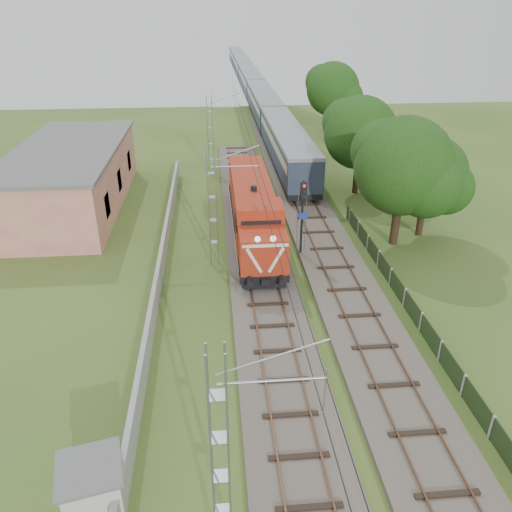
{
  "coord_description": "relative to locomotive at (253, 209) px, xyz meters",
  "views": [
    {
      "loc": [
        -2.86,
        -18.46,
        15.99
      ],
      "look_at": [
        -0.47,
        8.5,
        2.2
      ],
      "focal_mm": 35.0,
      "sensor_mm": 36.0,
      "label": 1
    }
  ],
  "objects": [
    {
      "name": "tree_c",
      "position": [
        10.46,
        9.14,
        3.27
      ],
      "size": [
        6.83,
        6.51,
        8.86
      ],
      "color": "#3C2718",
      "rests_on": "ground"
    },
    {
      "name": "catenary",
      "position": [
        -2.95,
        -4.04,
        1.79
      ],
      "size": [
        3.31,
        70.0,
        8.0
      ],
      "color": "gray",
      "rests_on": "ground"
    },
    {
      "name": "track_side",
      "position": [
        5.0,
        3.96,
        -2.08
      ],
      "size": [
        4.2,
        80.0,
        0.45
      ],
      "color": "#6B6054",
      "rests_on": "ground"
    },
    {
      "name": "coach_rake",
      "position": [
        5.0,
        65.75,
        0.38
      ],
      "size": [
        3.22,
        120.2,
        3.72
      ],
      "color": "black",
      "rests_on": "ground"
    },
    {
      "name": "boundary_wall",
      "position": [
        -6.5,
        -4.04,
        -1.51
      ],
      "size": [
        0.25,
        40.0,
        1.5
      ],
      "primitive_type": "cube",
      "color": "#9E9E99",
      "rests_on": "ground"
    },
    {
      "name": "tree_a",
      "position": [
        10.36,
        -2.04,
        3.56
      ],
      "size": [
        7.2,
        6.86,
        9.33
      ],
      "color": "#3C2718",
      "rests_on": "ground"
    },
    {
      "name": "track_main",
      "position": [
        0.0,
        -9.04,
        -2.08
      ],
      "size": [
        4.2,
        70.0,
        0.45
      ],
      "color": "#6B6054",
      "rests_on": "ground"
    },
    {
      "name": "tree_b",
      "position": [
        12.81,
        -0.72,
        2.51
      ],
      "size": [
        5.9,
        5.62,
        7.65
      ],
      "color": "#3C2718",
      "rests_on": "ground"
    },
    {
      "name": "tree_d",
      "position": [
        13.2,
        32.09,
        3.57
      ],
      "size": [
        7.21,
        6.86,
        9.34
      ],
      "color": "#3C2718",
      "rests_on": "ground"
    },
    {
      "name": "relay_hut",
      "position": [
        -7.4,
        -22.5,
        -1.14
      ],
      "size": [
        2.56,
        2.56,
        2.22
      ],
      "color": "beige",
      "rests_on": "ground"
    },
    {
      "name": "signal_post",
      "position": [
        3.03,
        -3.66,
        1.58
      ],
      "size": [
        0.62,
        0.48,
        5.59
      ],
      "color": "black",
      "rests_on": "ground"
    },
    {
      "name": "station_building",
      "position": [
        -15.0,
        7.96,
        0.37
      ],
      "size": [
        8.4,
        20.4,
        5.22
      ],
      "color": "tan",
      "rests_on": "ground"
    },
    {
      "name": "locomotive",
      "position": [
        0.0,
        0.0,
        0.0
      ],
      "size": [
        3.03,
        17.29,
        4.39
      ],
      "color": "black",
      "rests_on": "ground"
    },
    {
      "name": "ground",
      "position": [
        0.0,
        -16.04,
        -2.26
      ],
      "size": [
        140.0,
        140.0,
        0.0
      ],
      "primitive_type": "plane",
      "color": "#395821",
      "rests_on": "ground"
    },
    {
      "name": "fence",
      "position": [
        8.0,
        -13.04,
        -1.66
      ],
      "size": [
        0.12,
        32.0,
        1.2
      ],
      "color": "black",
      "rests_on": "ground"
    }
  ]
}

